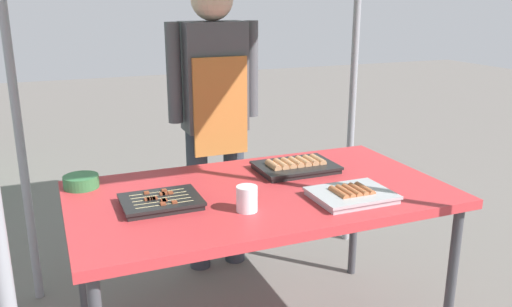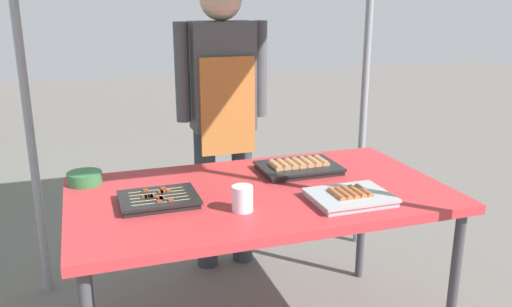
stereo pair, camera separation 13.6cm
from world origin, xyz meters
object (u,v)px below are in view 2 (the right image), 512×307
object	(u,v)px
vendor_woman	(223,103)
stall_table	(260,202)
tray_grilled_sausages	(299,167)
tray_pork_links	(350,197)
tray_meat_skewers	(159,199)
drink_cup_near_edge	(242,198)
condiment_bowl	(85,178)

from	to	relation	value
vendor_woman	stall_table	bearing A→B (deg)	86.00
tray_grilled_sausages	stall_table	bearing A→B (deg)	-144.78
tray_pork_links	vendor_woman	bearing A→B (deg)	103.55
stall_table	tray_pork_links	bearing A→B (deg)	-38.02
tray_pork_links	tray_meat_skewers	bearing A→B (deg)	163.22
stall_table	drink_cup_near_edge	bearing A→B (deg)	-125.31
condiment_bowl	tray_pork_links	bearing A→B (deg)	-29.00
tray_grilled_sausages	drink_cup_near_edge	xyz separation A→B (m)	(-0.40, -0.38, 0.03)
condiment_bowl	tray_grilled_sausages	bearing A→B (deg)	-8.29
tray_meat_skewers	tray_pork_links	xyz separation A→B (m)	(0.74, -0.22, 0.00)
tray_grilled_sausages	tray_meat_skewers	xyz separation A→B (m)	(-0.69, -0.20, -0.00)
drink_cup_near_edge	vendor_woman	bearing A→B (deg)	78.96
tray_meat_skewers	drink_cup_near_edge	world-z (taller)	drink_cup_near_edge
condiment_bowl	tray_meat_skewers	bearing A→B (deg)	-51.01
tray_grilled_sausages	condiment_bowl	distance (m)	0.98
tray_meat_skewers	tray_pork_links	distance (m)	0.77
vendor_woman	drink_cup_near_edge	bearing A→B (deg)	78.96
condiment_bowl	drink_cup_near_edge	xyz separation A→B (m)	(0.57, -0.52, 0.02)
tray_meat_skewers	vendor_woman	bearing A→B (deg)	58.89
vendor_woman	condiment_bowl	bearing A→B (deg)	31.75
tray_pork_links	drink_cup_near_edge	distance (m)	0.45
tray_meat_skewers	condiment_bowl	size ratio (longest dim) A/B	2.05
tray_meat_skewers	vendor_woman	size ratio (longest dim) A/B	0.19
condiment_bowl	drink_cup_near_edge	size ratio (longest dim) A/B	1.50
tray_pork_links	drink_cup_near_edge	bearing A→B (deg)	174.27
tray_meat_skewers	condiment_bowl	xyz separation A→B (m)	(-0.27, 0.34, 0.01)
tray_meat_skewers	condiment_bowl	world-z (taller)	condiment_bowl
tray_grilled_sausages	tray_pork_links	world-z (taller)	tray_grilled_sausages
tray_pork_links	drink_cup_near_edge	size ratio (longest dim) A/B	3.20
tray_meat_skewers	stall_table	bearing A→B (deg)	2.05
stall_table	tray_grilled_sausages	world-z (taller)	tray_grilled_sausages
stall_table	condiment_bowl	size ratio (longest dim) A/B	10.62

